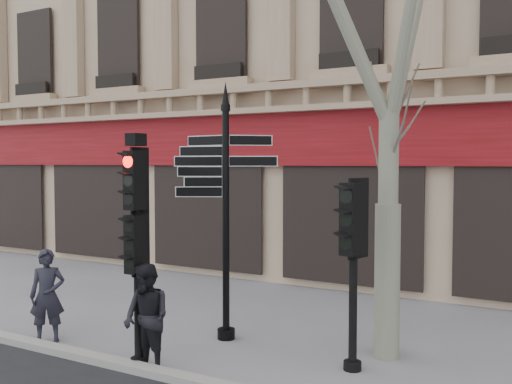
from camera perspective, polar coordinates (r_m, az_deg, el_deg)
ground at (r=9.35m, az=-1.41°, el=-15.94°), size 80.00×80.00×0.00m
kerb at (r=8.23m, az=-6.65°, el=-18.20°), size 80.00×0.25×0.12m
fingerpost at (r=9.66m, az=-3.05°, el=2.49°), size 2.32×2.32×4.39m
traffic_signal_main at (r=8.56m, az=-11.83°, el=-2.78°), size 0.39×0.28×3.45m
traffic_signal_secondary at (r=8.37m, az=9.73°, el=-4.74°), size 0.53×0.43×2.74m
pedestrian_a at (r=10.38m, az=-20.14°, el=-9.70°), size 0.68×0.65×1.57m
pedestrian_b at (r=8.57m, az=-10.89°, el=-12.26°), size 0.89×0.77×1.57m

